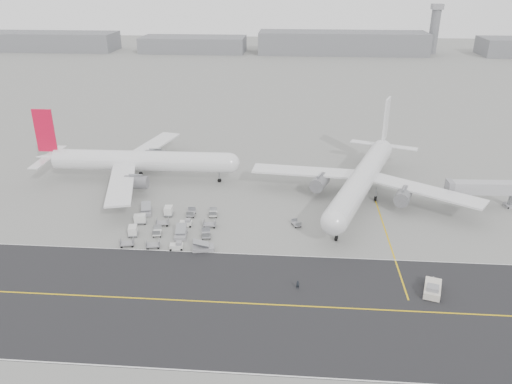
# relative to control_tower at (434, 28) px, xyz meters

# --- Properties ---
(ground) EXTENTS (700.00, 700.00, 0.00)m
(ground) POSITION_rel_control_tower_xyz_m (-100.00, -265.00, -16.25)
(ground) COLOR gray
(ground) RESTS_ON ground
(taxiway) EXTENTS (220.00, 59.00, 0.03)m
(taxiway) POSITION_rel_control_tower_xyz_m (-94.98, -282.98, -16.24)
(taxiway) COLOR #252527
(taxiway) RESTS_ON ground
(horizon_buildings) EXTENTS (520.00, 28.00, 28.00)m
(horizon_buildings) POSITION_rel_control_tower_xyz_m (-70.00, -5.00, -16.25)
(horizon_buildings) COLOR slate
(horizon_buildings) RESTS_ON ground
(control_tower) EXTENTS (7.00, 7.00, 31.25)m
(control_tower) POSITION_rel_control_tower_xyz_m (0.00, 0.00, 0.00)
(control_tower) COLOR slate
(control_tower) RESTS_ON ground
(airliner_a) EXTENTS (54.33, 53.73, 18.74)m
(airliner_a) POSITION_rel_control_tower_xyz_m (-130.82, -231.77, -10.85)
(airliner_a) COLOR white
(airliner_a) RESTS_ON ground
(airliner_b) EXTENTS (53.19, 54.17, 19.48)m
(airliner_b) POSITION_rel_control_tower_xyz_m (-73.24, -239.26, -10.64)
(airliner_b) COLOR white
(airliner_b) RESTS_ON ground
(pushback_tug) EXTENTS (4.16, 7.42, 2.10)m
(pushback_tug) POSITION_rel_control_tower_xyz_m (-65.59, -277.57, -15.39)
(pushback_tug) COLOR beige
(pushback_tug) RESTS_ON ground
(jet_bridge) EXTENTS (17.12, 4.01, 6.44)m
(jet_bridge) POSITION_rel_control_tower_xyz_m (-45.96, -241.44, -11.77)
(jet_bridge) COLOR gray
(jet_bridge) RESTS_ON ground
(gse_cluster) EXTENTS (26.14, 25.39, 2.14)m
(gse_cluster) POSITION_rel_control_tower_xyz_m (-115.25, -258.73, -16.25)
(gse_cluster) COLOR gray
(gse_cluster) RESTS_ON ground
(stray_dolly) EXTENTS (2.26, 2.69, 1.42)m
(stray_dolly) POSITION_rel_control_tower_xyz_m (-88.97, -254.67, -16.25)
(stray_dolly) COLOR silver
(stray_dolly) RESTS_ON ground
(ground_crew_a) EXTENTS (0.65, 0.47, 1.68)m
(ground_crew_a) POSITION_rel_control_tower_xyz_m (-88.64, -278.18, -15.42)
(ground_crew_a) COLOR black
(ground_crew_a) RESTS_ON ground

